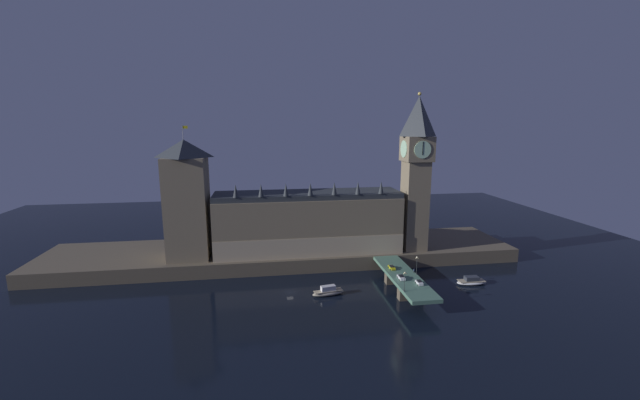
{
  "coord_description": "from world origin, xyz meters",
  "views": [
    {
      "loc": [
        -9.76,
        -143.6,
        64.46
      ],
      "look_at": [
        14.9,
        20.0,
        32.51
      ],
      "focal_mm": 22.0,
      "sensor_mm": 36.0,
      "label": 1
    }
  ],
  "objects_px": {
    "victoria_tower": "(187,200)",
    "car_northbound_lead": "(392,267)",
    "car_southbound_lead": "(419,283)",
    "street_lamp_mid": "(417,263)",
    "clock_tower": "(416,169)",
    "street_lamp_near": "(405,279)",
    "pedestrian_mid_walk": "(414,271)",
    "car_northbound_trail": "(401,277)",
    "boat_upstream": "(328,292)",
    "boat_downstream": "(471,281)"
  },
  "relations": [
    {
      "from": "pedestrian_mid_walk",
      "to": "victoria_tower",
      "type": "bearing_deg",
      "value": 159.76
    },
    {
      "from": "victoria_tower",
      "to": "car_northbound_lead",
      "type": "distance_m",
      "value": 91.98
    },
    {
      "from": "pedestrian_mid_walk",
      "to": "street_lamp_near",
      "type": "height_order",
      "value": "street_lamp_near"
    },
    {
      "from": "car_southbound_lead",
      "to": "street_lamp_near",
      "type": "bearing_deg",
      "value": -146.58
    },
    {
      "from": "clock_tower",
      "to": "boat_downstream",
      "type": "distance_m",
      "value": 54.51
    },
    {
      "from": "pedestrian_mid_walk",
      "to": "street_lamp_mid",
      "type": "relative_size",
      "value": 0.23
    },
    {
      "from": "victoria_tower",
      "to": "car_northbound_lead",
      "type": "xyz_separation_m",
      "value": [
        83.86,
        -28.09,
        -25.29
      ]
    },
    {
      "from": "street_lamp_mid",
      "to": "car_southbound_lead",
      "type": "bearing_deg",
      "value": -106.27
    },
    {
      "from": "pedestrian_mid_walk",
      "to": "car_northbound_trail",
      "type": "bearing_deg",
      "value": -142.74
    },
    {
      "from": "clock_tower",
      "to": "car_southbound_lead",
      "type": "xyz_separation_m",
      "value": [
        -13.84,
        -41.44,
        -37.39
      ]
    },
    {
      "from": "car_northbound_trail",
      "to": "street_lamp_near",
      "type": "relative_size",
      "value": 0.62
    },
    {
      "from": "victoria_tower",
      "to": "car_northbound_trail",
      "type": "bearing_deg",
      "value": -25.01
    },
    {
      "from": "clock_tower",
      "to": "street_lamp_near",
      "type": "xyz_separation_m",
      "value": [
        -21.5,
        -46.49,
        -33.58
      ]
    },
    {
      "from": "car_northbound_trail",
      "to": "car_southbound_lead",
      "type": "height_order",
      "value": "car_northbound_trail"
    },
    {
      "from": "clock_tower",
      "to": "boat_downstream",
      "type": "relative_size",
      "value": 5.8
    },
    {
      "from": "pedestrian_mid_walk",
      "to": "street_lamp_mid",
      "type": "xyz_separation_m",
      "value": [
        0.4,
        -1.6,
        3.66
      ]
    },
    {
      "from": "car_southbound_lead",
      "to": "pedestrian_mid_walk",
      "type": "height_order",
      "value": "pedestrian_mid_walk"
    },
    {
      "from": "street_lamp_mid",
      "to": "boat_downstream",
      "type": "bearing_deg",
      "value": 3.92
    },
    {
      "from": "pedestrian_mid_walk",
      "to": "car_northbound_lead",
      "type": "bearing_deg",
      "value": 142.77
    },
    {
      "from": "boat_upstream",
      "to": "pedestrian_mid_walk",
      "type": "bearing_deg",
      "value": 2.58
    },
    {
      "from": "car_northbound_lead",
      "to": "car_northbound_trail",
      "type": "bearing_deg",
      "value": -90.0
    },
    {
      "from": "pedestrian_mid_walk",
      "to": "boat_downstream",
      "type": "relative_size",
      "value": 0.14
    },
    {
      "from": "boat_upstream",
      "to": "street_lamp_mid",
      "type": "bearing_deg",
      "value": -0.05
    },
    {
      "from": "pedestrian_mid_walk",
      "to": "boat_upstream",
      "type": "xyz_separation_m",
      "value": [
        -34.81,
        -1.57,
        -5.95
      ]
    },
    {
      "from": "street_lamp_near",
      "to": "street_lamp_mid",
      "type": "height_order",
      "value": "street_lamp_mid"
    },
    {
      "from": "street_lamp_mid",
      "to": "boat_upstream",
      "type": "xyz_separation_m",
      "value": [
        -35.21,
        0.03,
        -9.61
      ]
    },
    {
      "from": "car_northbound_trail",
      "to": "street_lamp_mid",
      "type": "height_order",
      "value": "street_lamp_mid"
    },
    {
      "from": "car_northbound_trail",
      "to": "pedestrian_mid_walk",
      "type": "height_order",
      "value": "pedestrian_mid_walk"
    },
    {
      "from": "street_lamp_mid",
      "to": "boat_downstream",
      "type": "height_order",
      "value": "street_lamp_mid"
    },
    {
      "from": "boat_upstream",
      "to": "clock_tower",
      "type": "bearing_deg",
      "value": 34.47
    },
    {
      "from": "car_southbound_lead",
      "to": "pedestrian_mid_walk",
      "type": "relative_size",
      "value": 2.24
    },
    {
      "from": "car_northbound_lead",
      "to": "street_lamp_mid",
      "type": "xyz_separation_m",
      "value": [
        7.66,
        -7.12,
        3.91
      ]
    },
    {
      "from": "street_lamp_near",
      "to": "street_lamp_mid",
      "type": "xyz_separation_m",
      "value": [
        10.48,
        14.72,
        0.01
      ]
    },
    {
      "from": "street_lamp_mid",
      "to": "boat_downstream",
      "type": "relative_size",
      "value": 0.59
    },
    {
      "from": "street_lamp_near",
      "to": "car_northbound_trail",
      "type": "bearing_deg",
      "value": 75.35
    },
    {
      "from": "street_lamp_near",
      "to": "car_southbound_lead",
      "type": "bearing_deg",
      "value": 33.42
    },
    {
      "from": "clock_tower",
      "to": "street_lamp_near",
      "type": "relative_size",
      "value": 9.93
    },
    {
      "from": "victoria_tower",
      "to": "street_lamp_mid",
      "type": "distance_m",
      "value": 100.36
    },
    {
      "from": "car_northbound_lead",
      "to": "pedestrian_mid_walk",
      "type": "relative_size",
      "value": 2.67
    },
    {
      "from": "pedestrian_mid_walk",
      "to": "street_lamp_near",
      "type": "relative_size",
      "value": 0.23
    },
    {
      "from": "clock_tower",
      "to": "street_lamp_mid",
      "type": "distance_m",
      "value": 47.51
    },
    {
      "from": "street_lamp_near",
      "to": "boat_upstream",
      "type": "distance_m",
      "value": 30.35
    },
    {
      "from": "boat_upstream",
      "to": "car_northbound_lead",
      "type": "bearing_deg",
      "value": 14.42
    },
    {
      "from": "street_lamp_mid",
      "to": "boat_downstream",
      "type": "distance_m",
      "value": 26.59
    },
    {
      "from": "car_northbound_trail",
      "to": "boat_upstream",
      "type": "relative_size",
      "value": 0.35
    },
    {
      "from": "car_northbound_lead",
      "to": "street_lamp_near",
      "type": "relative_size",
      "value": 0.62
    },
    {
      "from": "car_southbound_lead",
      "to": "car_northbound_lead",
      "type": "bearing_deg",
      "value": 106.1
    },
    {
      "from": "car_northbound_lead",
      "to": "street_lamp_mid",
      "type": "bearing_deg",
      "value": -42.89
    },
    {
      "from": "street_lamp_mid",
      "to": "car_northbound_lead",
      "type": "bearing_deg",
      "value": 137.11
    },
    {
      "from": "boat_upstream",
      "to": "car_southbound_lead",
      "type": "bearing_deg",
      "value": -16.66
    }
  ]
}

